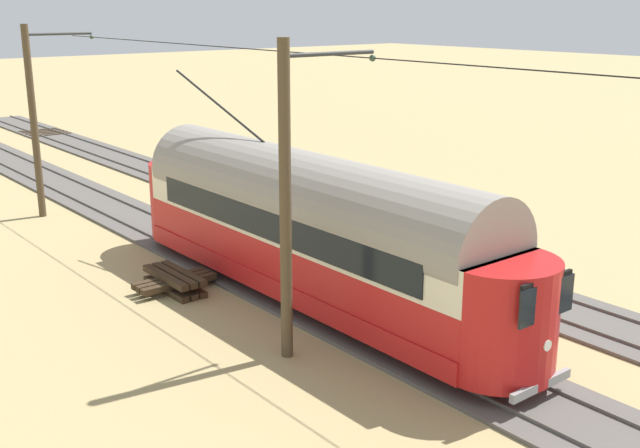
{
  "coord_description": "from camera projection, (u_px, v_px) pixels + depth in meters",
  "views": [
    {
      "loc": [
        15.21,
        20.37,
        8.14
      ],
      "look_at": [
        2.1,
        3.99,
        2.24
      ],
      "focal_mm": 43.68,
      "sensor_mm": 36.0,
      "label": 1
    }
  ],
  "objects": [
    {
      "name": "track_streetcar_siding",
      "position": [
        344.0,
        236.0,
        28.36
      ],
      "size": [
        2.8,
        80.0,
        0.18
      ],
      "color": "#56514C",
      "rests_on": "ground"
    },
    {
      "name": "catenary_pole_foreground",
      "position": [
        35.0,
        119.0,
        30.21
      ],
      "size": [
        2.83,
        0.28,
        7.49
      ],
      "color": "#4C3D28",
      "rests_on": "ground"
    },
    {
      "name": "overhead_wire_run",
      "position": [
        351.0,
        56.0,
        18.98
      ],
      "size": [
        2.63,
        37.11,
        0.18
      ],
      "color": "black",
      "rests_on": "ground"
    },
    {
      "name": "catenary_pole_mid_near",
      "position": [
        288.0,
        198.0,
        17.77
      ],
      "size": [
        2.83,
        0.28,
        7.49
      ],
      "color": "#4C3D28",
      "rests_on": "ground"
    },
    {
      "name": "vintage_streetcar",
      "position": [
        307.0,
        225.0,
        21.68
      ],
      "size": [
        2.65,
        16.06,
        5.91
      ],
      "color": "red",
      "rests_on": "ground"
    },
    {
      "name": "track_adjacent_siding",
      "position": [
        229.0,
        262.0,
        25.41
      ],
      "size": [
        2.8,
        80.0,
        0.18
      ],
      "color": "#56514C",
      "rests_on": "ground"
    },
    {
      "name": "switch_stand",
      "position": [
        194.0,
        158.0,
        39.45
      ],
      "size": [
        0.5,
        0.3,
        1.24
      ],
      "color": "black",
      "rests_on": "ground"
    },
    {
      "name": "ground_plane",
      "position": [
        295.0,
        252.0,
        26.66
      ],
      "size": [
        220.0,
        220.0,
        0.0
      ],
      "primitive_type": "plane",
      "color": "tan"
    },
    {
      "name": "spare_tie_stack",
      "position": [
        175.0,
        281.0,
        23.05
      ],
      "size": [
        2.4,
        2.4,
        0.54
      ],
      "color": "#382819",
      "rests_on": "ground"
    }
  ]
}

